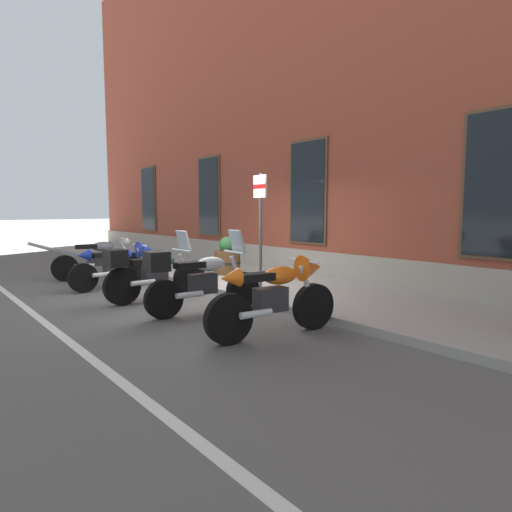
# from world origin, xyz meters

# --- Properties ---
(ground_plane) EXTENTS (140.00, 140.00, 0.00)m
(ground_plane) POSITION_xyz_m (0.00, 0.00, 0.00)
(ground_plane) COLOR #565451
(sidewalk) EXTENTS (32.09, 2.94, 0.13)m
(sidewalk) POSITION_xyz_m (0.00, 1.47, 0.06)
(sidewalk) COLOR gray
(sidewalk) RESTS_ON ground_plane
(lane_stripe) EXTENTS (32.09, 0.12, 0.01)m
(lane_stripe) POSITION_xyz_m (0.00, -3.20, 0.00)
(lane_stripe) COLOR silver
(lane_stripe) RESTS_ON ground_plane
(brick_pub_facade) EXTENTS (26.09, 5.20, 10.98)m
(brick_pub_facade) POSITION_xyz_m (-0.00, 5.49, 5.48)
(brick_pub_facade) COLOR brown
(brick_pub_facade) RESTS_ON ground_plane
(motorcycle_grey_naked) EXTENTS (0.69, 2.13, 0.98)m
(motorcycle_grey_naked) POSITION_xyz_m (-3.12, -1.07, 0.48)
(motorcycle_grey_naked) COLOR black
(motorcycle_grey_naked) RESTS_ON ground_plane
(motorcycle_blue_sport) EXTENTS (0.62, 2.05, 0.98)m
(motorcycle_blue_sport) POSITION_xyz_m (-1.61, -1.16, 0.54)
(motorcycle_blue_sport) COLOR black
(motorcycle_blue_sport) RESTS_ON ground_plane
(motorcycle_green_touring) EXTENTS (0.62, 2.05, 1.29)m
(motorcycle_green_touring) POSITION_xyz_m (0.07, -1.23, 0.54)
(motorcycle_green_touring) COLOR black
(motorcycle_green_touring) RESTS_ON ground_plane
(motorcycle_silver_touring) EXTENTS (0.62, 2.08, 1.35)m
(motorcycle_silver_touring) POSITION_xyz_m (1.47, -1.09, 0.56)
(motorcycle_silver_touring) COLOR black
(motorcycle_silver_touring) RESTS_ON ground_plane
(motorcycle_orange_sport) EXTENTS (0.62, 2.01, 1.07)m
(motorcycle_orange_sport) POSITION_xyz_m (3.20, -0.93, 0.58)
(motorcycle_orange_sport) COLOR black
(motorcycle_orange_sport) RESTS_ON ground_plane
(parking_sign) EXTENTS (0.36, 0.07, 2.26)m
(parking_sign) POSITION_xyz_m (0.87, 0.69, 1.59)
(parking_sign) COLOR #4C4C51
(parking_sign) RESTS_ON sidewalk
(barrel_planter) EXTENTS (0.65, 0.65, 0.91)m
(barrel_planter) POSITION_xyz_m (-1.14, 1.33, 0.50)
(barrel_planter) COLOR brown
(barrel_planter) RESTS_ON sidewalk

